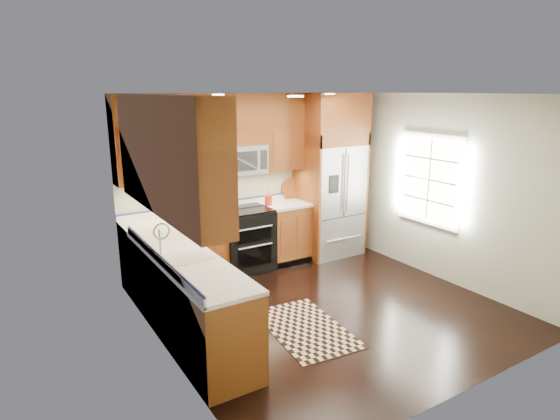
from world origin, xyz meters
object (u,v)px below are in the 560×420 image
knife_block (177,209)px  utensil_crock (268,198)px  rug (305,328)px  range (245,240)px  refrigerator (330,176)px

knife_block → utensil_crock: bearing=-4.1°
rug → utensil_crock: bearing=76.5°
range → rug: bearing=-97.5°
knife_block → utensil_crock: utensil_crock is taller
rug → utensil_crock: utensil_crock is taller
range → knife_block: knife_block is taller
refrigerator → range: bearing=178.6°
refrigerator → utensil_crock: (-1.11, 0.08, -0.25)m
range → rug: range is taller
range → refrigerator: (1.55, -0.04, 0.83)m
refrigerator → rug: refrigerator is taller
refrigerator → utensil_crock: size_ratio=8.09×
range → knife_block: size_ratio=3.44×
range → utensil_crock: bearing=5.8°
range → rug: size_ratio=0.72×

